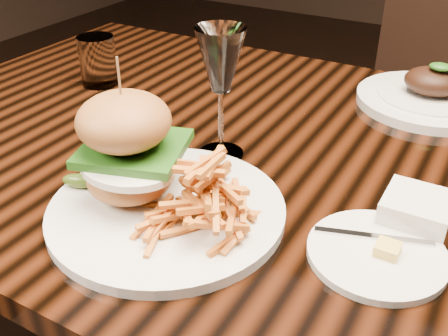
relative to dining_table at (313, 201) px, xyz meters
The scene contains 8 objects.
dining_table is the anchor object (origin of this frame).
burger_plate 0.30m from the dining_table, 118.22° to the right, with size 0.32×0.32×0.21m.
side_saucer 0.25m from the dining_table, 51.43° to the right, with size 0.17×0.17×0.02m.
ramekin 0.21m from the dining_table, 27.78° to the right, with size 0.08×0.08×0.04m, color silver.
wine_glass 0.28m from the dining_table, 158.20° to the right, with size 0.08×0.08×0.21m.
water_tumbler 0.54m from the dining_table, behind, with size 0.07×0.07×0.10m, color white.
far_dish 0.34m from the dining_table, 70.92° to the left, with size 0.27×0.27×0.09m.
chair_far 0.90m from the dining_table, 87.14° to the left, with size 0.53×0.54×0.95m.
Camera 1 is at (0.22, -0.70, 1.17)m, focal length 42.00 mm.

